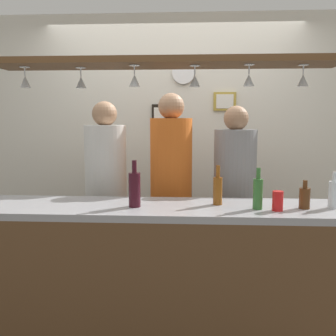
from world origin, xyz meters
The scene contains 22 objects.
ground_plane centered at (0.00, 0.00, 0.00)m, with size 8.00×8.00×0.00m, color #4C4742.
back_wall centered at (0.00, 1.10, 1.30)m, with size 4.40×0.06×2.60m, color silver.
bar_counter centered at (0.00, -0.50, 0.69)m, with size 2.70×0.55×1.02m.
overhead_glass_rack centered at (0.00, -0.30, 1.93)m, with size 2.20×0.36×0.04m, color brown.
hanging_wineglass_far_left centered at (-0.90, -0.33, 1.82)m, with size 0.07×0.07×0.13m.
hanging_wineglass_left centered at (-0.55, -0.27, 1.82)m, with size 0.07×0.07×0.13m.
hanging_wineglass_center_left centered at (-0.18, -0.36, 1.82)m, with size 0.07×0.07×0.13m.
hanging_wineglass_center centered at (0.19, -0.33, 1.82)m, with size 0.07×0.07×0.13m.
hanging_wineglass_center_right centered at (0.53, -0.35, 1.82)m, with size 0.07×0.07×0.13m.
hanging_wineglass_right centered at (0.86, -0.32, 1.82)m, with size 0.07×0.07×0.13m.
person_left_white_patterned_shirt centered at (-0.53, 0.31, 1.04)m, with size 0.34×0.34×1.72m.
person_middle_orange_shirt centered at (0.01, 0.31, 1.08)m, with size 0.34×0.34×1.78m.
person_right_grey_shirt centered at (0.53, 0.31, 1.01)m, with size 0.34×0.34×1.68m.
bottle_beer_brown_stubby centered at (0.89, -0.38, 1.09)m, with size 0.07×0.07×0.18m.
bottle_beer_amber_tall centered at (0.35, -0.30, 1.12)m, with size 0.06×0.06×0.26m.
bottle_soda_clear centered at (1.07, -0.36, 1.11)m, with size 0.06×0.06×0.23m.
bottle_beer_green_import centered at (0.59, -0.41, 1.12)m, with size 0.06×0.06×0.26m.
bottle_wine_dark_red centered at (-0.18, -0.40, 1.13)m, with size 0.08×0.08×0.30m.
drink_can centered at (0.71, -0.45, 1.08)m, with size 0.07×0.07×0.12m, color red.
picture_frame_upper_small centered at (0.50, 1.06, 1.75)m, with size 0.22×0.02×0.18m.
picture_frame_crest centered at (-0.13, 1.06, 1.59)m, with size 0.18×0.02×0.26m.
wall_clock centered at (0.09, 1.05, 2.03)m, with size 0.22×0.22×0.03m, color white.
Camera 1 is at (0.17, -2.78, 1.57)m, focal length 40.96 mm.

